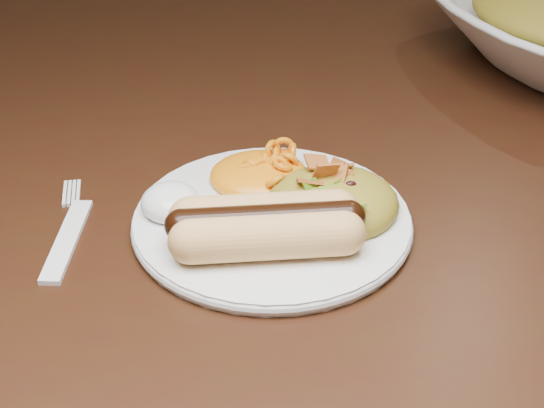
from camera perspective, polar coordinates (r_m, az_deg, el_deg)
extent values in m
cube|color=black|center=(0.78, -6.86, 4.21)|extent=(1.60, 0.90, 0.04)
cylinder|color=white|center=(0.62, 0.00, -1.19)|extent=(0.27, 0.27, 0.01)
cylinder|color=#FFC079|center=(0.56, -0.19, -2.42)|extent=(0.11, 0.04, 0.03)
cylinder|color=#FFC079|center=(0.59, -0.66, -0.63)|extent=(0.11, 0.04, 0.03)
cylinder|color=black|center=(0.57, -0.43, -1.17)|extent=(0.12, 0.03, 0.02)
ellipsoid|color=orange|center=(0.65, -0.91, 2.81)|extent=(0.08, 0.07, 0.03)
ellipsoid|color=white|center=(0.61, -7.00, 0.53)|extent=(0.06, 0.06, 0.03)
ellipsoid|color=#B67421|center=(0.61, 4.22, 0.57)|extent=(0.10, 0.09, 0.04)
cube|color=white|center=(0.62, -13.85, -2.42)|extent=(0.04, 0.14, 0.00)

